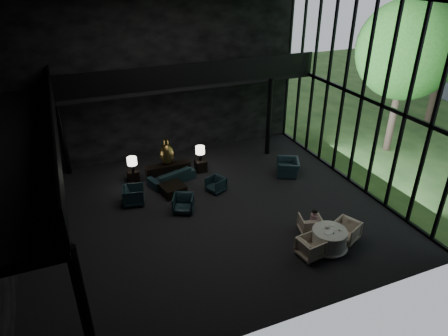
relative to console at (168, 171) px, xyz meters
name	(u,v)px	position (x,y,z in m)	size (l,w,h in m)	color
floor	(208,212)	(0.70, -3.48, -0.33)	(14.00, 12.00, 0.02)	black
wall_back	(163,78)	(0.70, 2.52, 3.67)	(14.00, 0.04, 8.00)	black
wall_front	(293,203)	(0.70, -9.48, 3.67)	(14.00, 0.04, 8.00)	black
curtain_wall	(362,97)	(7.65, -3.48, 3.67)	(0.20, 12.00, 8.00)	black
mezzanine_left	(24,146)	(-5.30, -3.48, 3.67)	(2.00, 12.00, 0.25)	black
mezzanine_back	(190,81)	(1.70, 1.52, 3.67)	(12.00, 2.00, 0.25)	black
railing_left	(55,123)	(-4.30, -3.48, 4.27)	(0.06, 12.00, 1.00)	black
railing_back	(196,74)	(1.70, 0.52, 4.27)	(12.00, 0.06, 1.00)	black
column_sw	(86,318)	(-4.30, -9.18, 1.67)	(0.24, 0.24, 4.00)	black
column_nw	(62,134)	(-4.30, 2.22, 1.67)	(0.24, 0.24, 4.00)	black
column_ne	(269,118)	(5.50, 0.52, 1.67)	(0.24, 0.24, 4.00)	black
tree_near	(407,50)	(11.70, -1.48, 4.90)	(4.80, 4.80, 7.65)	#382D23
console	(168,171)	(0.00, 0.00, 0.00)	(2.08, 0.47, 0.66)	black
bronze_urn	(167,154)	(0.00, 0.05, 0.85)	(0.66, 0.66, 1.23)	#B18E2C
side_table_left	(133,176)	(-1.60, 0.23, -0.06)	(0.50, 0.50, 0.55)	black
table_lamp_left	(132,162)	(-1.60, 0.08, 0.74)	(0.44, 0.44, 0.73)	black
side_table_right	(201,166)	(1.60, -0.02, -0.05)	(0.50, 0.50, 0.55)	black
table_lamp_right	(200,151)	(1.60, 0.00, 0.75)	(0.44, 0.44, 0.73)	black
sofa	(171,174)	(0.01, -0.52, 0.10)	(2.22, 0.65, 0.87)	black
lounge_armchair_west	(133,193)	(-1.94, -1.69, 0.16)	(0.95, 0.89, 0.97)	#12333B
lounge_armchair_east	(216,184)	(1.59, -2.05, 0.02)	(0.68, 0.63, 0.70)	#123942
lounge_armchair_south	(183,202)	(-0.20, -3.05, 0.10)	(0.84, 0.79, 0.87)	black
window_armchair	(288,164)	(5.31, -1.91, 0.20)	(1.22, 0.79, 1.06)	black
coffee_table	(173,189)	(-0.23, -1.55, -0.12)	(0.96, 0.96, 0.43)	black
dining_table	(329,240)	(3.85, -7.21, 0.00)	(1.38, 1.38, 0.75)	white
dining_chair_north	(310,223)	(3.75, -6.17, 0.06)	(0.76, 0.71, 0.79)	beige
dining_chair_east	(346,229)	(4.69, -7.07, 0.14)	(0.91, 0.85, 0.93)	#AFA799
dining_chair_west	(311,246)	(3.01, -7.35, 0.09)	(0.82, 0.77, 0.85)	beige
child	(314,217)	(3.81, -6.29, 0.42)	(0.28, 0.28, 0.60)	#E196C2
plate_a	(328,233)	(3.71, -7.30, 0.43)	(0.27, 0.27, 0.02)	white
plate_b	(332,225)	(4.11, -6.95, 0.43)	(0.22, 0.22, 0.01)	white
saucer	(335,230)	(4.02, -7.24, 0.43)	(0.15, 0.15, 0.01)	white
coffee_cup	(339,229)	(4.14, -7.32, 0.46)	(0.07, 0.07, 0.06)	white
cereal_bowl	(327,227)	(3.84, -7.05, 0.46)	(0.17, 0.17, 0.09)	white
cream_pot	(334,233)	(3.85, -7.40, 0.45)	(0.06, 0.06, 0.07)	#99999E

